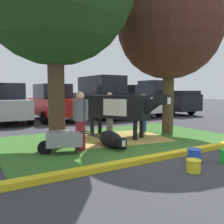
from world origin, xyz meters
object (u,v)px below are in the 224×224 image
Objects in this scene: suv_black at (101,97)px; bucket_yellow at (194,166)px; person_visitor_near at (80,119)px; sedan_silver at (5,104)px; bucket_blue at (194,155)px; cow_holstein at (119,107)px; sedan_blue at (52,103)px; hatchback_white at (134,101)px; person_visitor_far at (110,111)px; person_handler at (143,112)px; wheelbarrow at (63,139)px; calf_lying at (111,140)px; shade_tree_right at (169,27)px; pickup_truck_black at (162,98)px.

bucket_yellow is at bearing -108.84° from suv_black.
sedan_silver is at bearing 96.24° from person_visitor_near.
bucket_blue is 10.19m from sedan_silver.
suv_black is (2.66, 6.04, 0.19)m from cow_holstein.
person_visitor_near is 7.59m from sedan_blue.
hatchback_white is at bearing -2.41° from suv_black.
cow_holstein is 1.87× the size of person_visitor_far.
person_handler is 0.35× the size of sedan_silver.
person_visitor_far is 5.19m from suv_black.
sedan_blue reaches higher than cow_holstein.
person_handler is at bearing -43.62° from person_visitor_far.
bucket_blue is 9.90m from suv_black.
wheelbarrow is 7.54m from sedan_silver.
cow_holstein is 6.60m from suv_black.
person_visitor_near reaches higher than calf_lying.
suv_black is at bearing -6.57° from sedan_blue.
hatchback_white is (3.68, 5.50, 0.17)m from person_handler.
sedan_blue reaches higher than wheelbarrow.
calf_lying is 2.96m from person_handler.
shade_tree_right is 18.73× the size of bucket_blue.
sedan_blue reaches higher than person_visitor_far.
wheelbarrow is (-2.42, -1.07, -0.69)m from cow_holstein.
sedan_blue is at bearing 106.15° from person_handler.
person_visitor_near is 9.90m from hatchback_white.
hatchback_white is (3.01, 6.16, -3.03)m from shade_tree_right.
hatchback_white is (5.82, 9.77, 0.85)m from bucket_yellow.
person_visitor_far is at bearing 45.43° from person_visitor_near.
person_handler is 0.35× the size of hatchback_white.
person_visitor_near is 0.70m from wheelbarrow.
person_handler is (-0.67, 0.66, -3.20)m from shade_tree_right.
cow_holstein is at bearing -141.51° from pickup_truck_black.
bucket_blue is (0.55, 0.45, 0.03)m from bucket_yellow.
hatchback_white is at bearing 49.12° from calf_lying.
cow_holstein is at bearing 173.77° from shade_tree_right.
hatchback_white is at bearing 44.41° from person_visitor_far.
suv_black is 0.85× the size of pickup_truck_black.
bucket_blue is at bearing 39.13° from bucket_yellow.
cow_holstein is 6.38m from sedan_blue.
pickup_truck_black reaches higher than sedan_blue.
person_visitor_far is 3.79m from wheelbarrow.
cow_holstein is 0.67× the size of sedan_blue.
wheelbarrow is 4.99× the size of bucket_blue.
bucket_yellow is 0.95× the size of bucket_blue.
bucket_blue is (1.76, -2.35, -0.71)m from person_visitor_near.
person_handler is 4.80× the size of bucket_blue.
sedan_blue is 0.96× the size of suv_black.
person_visitor_near is (-0.91, 0.10, 0.63)m from calf_lying.
calf_lying is at bearing -131.65° from cow_holstein.
sedan_silver and hatchback_white have the same top height.
pickup_truck_black reaches higher than hatchback_white.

